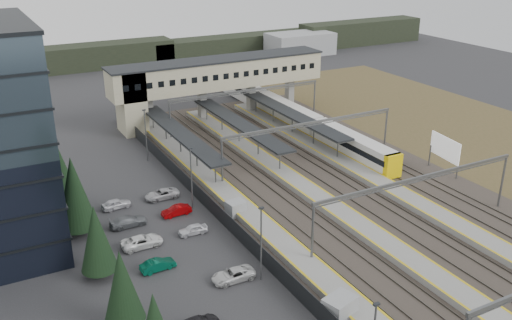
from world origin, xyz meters
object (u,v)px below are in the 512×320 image
footbridge (205,78)px  relay_cabin_far (236,209)px  relay_cabin_near (339,309)px  billboard (445,149)px  train (289,113)px

footbridge → relay_cabin_far: bearing=-108.0°
relay_cabin_near → relay_cabin_far: (0.70, 22.31, -0.19)m
relay_cabin_near → relay_cabin_far: bearing=88.2°
billboard → footbridge: bearing=117.6°
relay_cabin_far → train: train is taller
relay_cabin_far → billboard: (32.06, -1.97, 2.71)m
footbridge → train: size_ratio=0.70×
relay_cabin_near → billboard: bearing=31.8°
relay_cabin_far → footbridge: 39.08m
relay_cabin_far → billboard: bearing=-3.5°
footbridge → train: 16.27m
relay_cabin_near → train: size_ratio=0.06×
footbridge → train: bearing=-35.7°
relay_cabin_near → footbridge: 60.59m
footbridge → billboard: footbridge is taller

